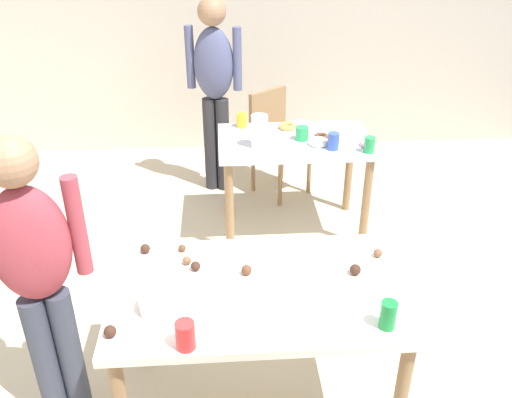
{
  "coord_description": "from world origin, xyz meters",
  "views": [
    {
      "loc": [
        -0.04,
        -2.04,
        2.25
      ],
      "look_at": [
        0.13,
        0.38,
        0.9
      ],
      "focal_mm": 38.16,
      "sensor_mm": 36.0,
      "label": 1
    }
  ],
  "objects_px": {
    "dining_table_far": "(294,154)",
    "mixing_bowl": "(162,302)",
    "person_girl_near": "(37,270)",
    "pitcher_far": "(259,131)",
    "dining_table_near": "(258,304)",
    "person_adult_far": "(214,80)",
    "chair_far_table": "(276,136)",
    "soda_can": "(388,315)"
  },
  "relations": [
    {
      "from": "dining_table_near",
      "to": "person_girl_near",
      "type": "distance_m",
      "value": 0.95
    },
    {
      "from": "dining_table_far",
      "to": "person_adult_far",
      "type": "relative_size",
      "value": 0.67
    },
    {
      "from": "dining_table_near",
      "to": "dining_table_far",
      "type": "relative_size",
      "value": 1.19
    },
    {
      "from": "dining_table_far",
      "to": "dining_table_near",
      "type": "bearing_deg",
      "value": -103.01
    },
    {
      "from": "person_girl_near",
      "to": "person_adult_far",
      "type": "distance_m",
      "value": 2.5
    },
    {
      "from": "person_adult_far",
      "to": "soda_can",
      "type": "relative_size",
      "value": 13.2
    },
    {
      "from": "dining_table_far",
      "to": "person_adult_far",
      "type": "bearing_deg",
      "value": 127.82
    },
    {
      "from": "dining_table_far",
      "to": "person_adult_far",
      "type": "height_order",
      "value": "person_adult_far"
    },
    {
      "from": "chair_far_table",
      "to": "person_adult_far",
      "type": "xyz_separation_m",
      "value": [
        -0.5,
        0.05,
        0.48
      ]
    },
    {
      "from": "chair_far_table",
      "to": "mixing_bowl",
      "type": "height_order",
      "value": "chair_far_table"
    },
    {
      "from": "dining_table_far",
      "to": "mixing_bowl",
      "type": "relative_size",
      "value": 5.69
    },
    {
      "from": "person_adult_far",
      "to": "person_girl_near",
      "type": "bearing_deg",
      "value": -107.35
    },
    {
      "from": "person_adult_far",
      "to": "pitcher_far",
      "type": "relative_size",
      "value": 7.05
    },
    {
      "from": "person_girl_near",
      "to": "person_adult_far",
      "type": "bearing_deg",
      "value": 72.65
    },
    {
      "from": "dining_table_near",
      "to": "dining_table_far",
      "type": "distance_m",
      "value": 1.7
    },
    {
      "from": "person_girl_near",
      "to": "mixing_bowl",
      "type": "bearing_deg",
      "value": -11.84
    },
    {
      "from": "person_adult_far",
      "to": "mixing_bowl",
      "type": "height_order",
      "value": "person_adult_far"
    },
    {
      "from": "person_girl_near",
      "to": "pitcher_far",
      "type": "xyz_separation_m",
      "value": [
        1.04,
        1.54,
        -0.03
      ]
    },
    {
      "from": "dining_table_near",
      "to": "chair_far_table",
      "type": "xyz_separation_m",
      "value": [
        0.32,
        2.33,
        -0.16
      ]
    },
    {
      "from": "mixing_bowl",
      "to": "person_girl_near",
      "type": "bearing_deg",
      "value": 168.16
    },
    {
      "from": "dining_table_near",
      "to": "person_adult_far",
      "type": "height_order",
      "value": "person_adult_far"
    },
    {
      "from": "soda_can",
      "to": "pitcher_far",
      "type": "relative_size",
      "value": 0.53
    },
    {
      "from": "dining_table_far",
      "to": "chair_far_table",
      "type": "height_order",
      "value": "chair_far_table"
    },
    {
      "from": "person_adult_far",
      "to": "mixing_bowl",
      "type": "bearing_deg",
      "value": -95.21
    },
    {
      "from": "person_adult_far",
      "to": "soda_can",
      "type": "height_order",
      "value": "person_adult_far"
    },
    {
      "from": "dining_table_near",
      "to": "mixing_bowl",
      "type": "height_order",
      "value": "mixing_bowl"
    },
    {
      "from": "dining_table_far",
      "to": "chair_far_table",
      "type": "relative_size",
      "value": 1.25
    },
    {
      "from": "dining_table_near",
      "to": "mixing_bowl",
      "type": "relative_size",
      "value": 6.75
    },
    {
      "from": "chair_far_table",
      "to": "soda_can",
      "type": "distance_m",
      "value": 2.64
    },
    {
      "from": "soda_can",
      "to": "person_adult_far",
      "type": "bearing_deg",
      "value": 104.14
    },
    {
      "from": "person_girl_near",
      "to": "person_adult_far",
      "type": "relative_size",
      "value": 0.93
    },
    {
      "from": "person_adult_far",
      "to": "mixing_bowl",
      "type": "xyz_separation_m",
      "value": [
        -0.23,
        -2.5,
        -0.19
      ]
    },
    {
      "from": "person_adult_far",
      "to": "dining_table_near",
      "type": "bearing_deg",
      "value": -85.71
    },
    {
      "from": "pitcher_far",
      "to": "dining_table_far",
      "type": "bearing_deg",
      "value": 25.74
    },
    {
      "from": "chair_far_table",
      "to": "mixing_bowl",
      "type": "bearing_deg",
      "value": -106.48
    },
    {
      "from": "chair_far_table",
      "to": "person_adult_far",
      "type": "bearing_deg",
      "value": 174.37
    },
    {
      "from": "chair_far_table",
      "to": "pitcher_far",
      "type": "relative_size",
      "value": 3.81
    },
    {
      "from": "dining_table_far",
      "to": "person_girl_near",
      "type": "xyz_separation_m",
      "value": [
        -1.31,
        -1.66,
        0.26
      ]
    },
    {
      "from": "dining_table_far",
      "to": "soda_can",
      "type": "height_order",
      "value": "soda_can"
    },
    {
      "from": "chair_far_table",
      "to": "soda_can",
      "type": "height_order",
      "value": "soda_can"
    },
    {
      "from": "dining_table_far",
      "to": "person_girl_near",
      "type": "height_order",
      "value": "person_girl_near"
    },
    {
      "from": "dining_table_near",
      "to": "person_adult_far",
      "type": "distance_m",
      "value": 2.41
    }
  ]
}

